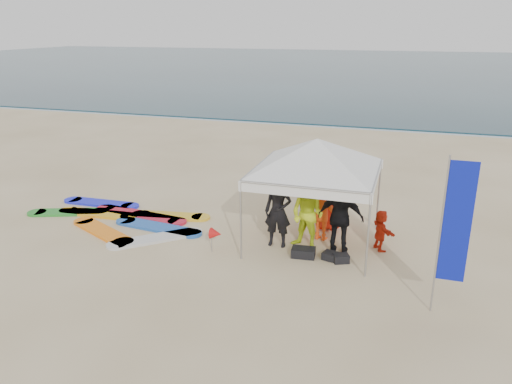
{
  "coord_description": "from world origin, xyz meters",
  "views": [
    {
      "loc": [
        4.55,
        -9.07,
        5.33
      ],
      "look_at": [
        0.85,
        2.6,
        1.2
      ],
      "focal_mm": 35.0,
      "sensor_mm": 36.0,
      "label": 1
    }
  ],
  "objects_px": {
    "person_seated": "(381,230)",
    "person_orange_a": "(323,210)",
    "person_yellow": "(307,215)",
    "surfboard_spread": "(124,219)",
    "canopy_tent": "(317,139)",
    "marker_pennant": "(216,234)",
    "feather_flag": "(455,225)",
    "person_black_b": "(341,217)",
    "person_black_a": "(278,211)",
    "person_orange_b": "(329,196)"
  },
  "relations": [
    {
      "from": "feather_flag",
      "to": "person_orange_a",
      "type": "bearing_deg",
      "value": 136.2
    },
    {
      "from": "person_black_a",
      "to": "surfboard_spread",
      "type": "distance_m",
      "value": 4.73
    },
    {
      "from": "person_black_b",
      "to": "person_orange_b",
      "type": "bearing_deg",
      "value": -67.59
    },
    {
      "from": "person_yellow",
      "to": "surfboard_spread",
      "type": "relative_size",
      "value": 0.34
    },
    {
      "from": "feather_flag",
      "to": "surfboard_spread",
      "type": "bearing_deg",
      "value": 164.55
    },
    {
      "from": "person_orange_a",
      "to": "person_black_a",
      "type": "bearing_deg",
      "value": 48.59
    },
    {
      "from": "person_black_b",
      "to": "feather_flag",
      "type": "height_order",
      "value": "feather_flag"
    },
    {
      "from": "person_black_a",
      "to": "person_orange_a",
      "type": "xyz_separation_m",
      "value": [
        0.99,
        0.75,
        -0.13
      ]
    },
    {
      "from": "person_black_a",
      "to": "feather_flag",
      "type": "bearing_deg",
      "value": -29.61
    },
    {
      "from": "person_orange_b",
      "to": "person_black_a",
      "type": "bearing_deg",
      "value": 60.47
    },
    {
      "from": "person_orange_b",
      "to": "surfboard_spread",
      "type": "distance_m",
      "value": 5.85
    },
    {
      "from": "person_seated",
      "to": "marker_pennant",
      "type": "height_order",
      "value": "person_seated"
    },
    {
      "from": "person_orange_a",
      "to": "canopy_tent",
      "type": "bearing_deg",
      "value": 73.42
    },
    {
      "from": "person_yellow",
      "to": "canopy_tent",
      "type": "bearing_deg",
      "value": 93.25
    },
    {
      "from": "person_yellow",
      "to": "feather_flag",
      "type": "bearing_deg",
      "value": -15.45
    },
    {
      "from": "person_black_b",
      "to": "person_black_a",
      "type": "bearing_deg",
      "value": 3.39
    },
    {
      "from": "person_orange_b",
      "to": "marker_pennant",
      "type": "distance_m",
      "value": 3.35
    },
    {
      "from": "person_yellow",
      "to": "canopy_tent",
      "type": "height_order",
      "value": "canopy_tent"
    },
    {
      "from": "person_orange_a",
      "to": "feather_flag",
      "type": "distance_m",
      "value": 4.16
    },
    {
      "from": "person_black_a",
      "to": "person_black_b",
      "type": "bearing_deg",
      "value": -1.52
    },
    {
      "from": "person_orange_b",
      "to": "marker_pennant",
      "type": "relative_size",
      "value": 2.94
    },
    {
      "from": "person_black_a",
      "to": "person_orange_a",
      "type": "height_order",
      "value": "person_black_a"
    },
    {
      "from": "canopy_tent",
      "to": "marker_pennant",
      "type": "xyz_separation_m",
      "value": [
        -2.16,
        -1.31,
        -2.21
      ]
    },
    {
      "from": "feather_flag",
      "to": "person_black_b",
      "type": "bearing_deg",
      "value": 138.78
    },
    {
      "from": "person_orange_b",
      "to": "person_orange_a",
      "type": "bearing_deg",
      "value": 91.68
    },
    {
      "from": "person_black_a",
      "to": "canopy_tent",
      "type": "xyz_separation_m",
      "value": [
        0.83,
        0.46,
        1.79
      ]
    },
    {
      "from": "person_orange_a",
      "to": "person_yellow",
      "type": "bearing_deg",
      "value": 80.66
    },
    {
      "from": "person_orange_b",
      "to": "surfboard_spread",
      "type": "bearing_deg",
      "value": 16.99
    },
    {
      "from": "person_orange_b",
      "to": "person_seated",
      "type": "relative_size",
      "value": 1.81
    },
    {
      "from": "person_orange_a",
      "to": "canopy_tent",
      "type": "height_order",
      "value": "canopy_tent"
    },
    {
      "from": "feather_flag",
      "to": "surfboard_spread",
      "type": "height_order",
      "value": "feather_flag"
    },
    {
      "from": "person_black_a",
      "to": "person_black_b",
      "type": "distance_m",
      "value": 1.55
    },
    {
      "from": "person_yellow",
      "to": "surfboard_spread",
      "type": "height_order",
      "value": "person_yellow"
    },
    {
      "from": "person_seated",
      "to": "feather_flag",
      "type": "bearing_deg",
      "value": 179.08
    },
    {
      "from": "canopy_tent",
      "to": "marker_pennant",
      "type": "height_order",
      "value": "canopy_tent"
    },
    {
      "from": "person_orange_a",
      "to": "person_black_b",
      "type": "relative_size",
      "value": 0.84
    },
    {
      "from": "person_seated",
      "to": "surfboard_spread",
      "type": "xyz_separation_m",
      "value": [
        -7.12,
        -0.2,
        -0.48
      ]
    },
    {
      "from": "surfboard_spread",
      "to": "person_orange_a",
      "type": "bearing_deg",
      "value": 4.38
    },
    {
      "from": "person_yellow",
      "to": "surfboard_spread",
      "type": "xyz_separation_m",
      "value": [
        -5.36,
        0.26,
        -0.85
      ]
    },
    {
      "from": "person_orange_a",
      "to": "marker_pennant",
      "type": "xyz_separation_m",
      "value": [
        -2.31,
        -1.61,
        -0.3
      ]
    },
    {
      "from": "person_yellow",
      "to": "person_seated",
      "type": "bearing_deg",
      "value": 32.79
    },
    {
      "from": "person_black_a",
      "to": "marker_pennant",
      "type": "distance_m",
      "value": 1.64
    },
    {
      "from": "person_black_a",
      "to": "person_orange_a",
      "type": "bearing_deg",
      "value": 35.25
    },
    {
      "from": "person_yellow",
      "to": "marker_pennant",
      "type": "xyz_separation_m",
      "value": [
        -2.05,
        -0.92,
        -0.39
      ]
    },
    {
      "from": "person_seated",
      "to": "person_orange_a",
      "type": "bearing_deg",
      "value": 51.64
    },
    {
      "from": "surfboard_spread",
      "to": "person_seated",
      "type": "bearing_deg",
      "value": 1.64
    },
    {
      "from": "person_black_b",
      "to": "feather_flag",
      "type": "relative_size",
      "value": 0.6
    },
    {
      "from": "person_black_a",
      "to": "person_seated",
      "type": "xyz_separation_m",
      "value": [
        2.48,
        0.52,
        -0.4
      ]
    },
    {
      "from": "person_orange_a",
      "to": "surfboard_spread",
      "type": "distance_m",
      "value": 5.69
    },
    {
      "from": "person_seated",
      "to": "surfboard_spread",
      "type": "bearing_deg",
      "value": 61.89
    }
  ]
}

